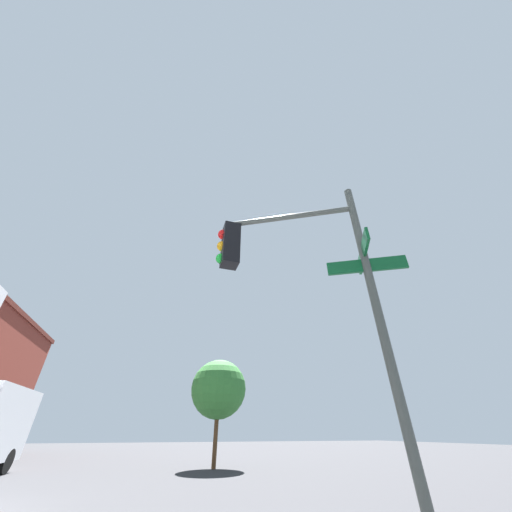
% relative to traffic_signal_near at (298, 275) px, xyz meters
% --- Properties ---
extents(traffic_signal_near, '(1.63, 2.51, 5.19)m').
position_rel_traffic_signal_near_xyz_m(traffic_signal_near, '(0.00, 0.00, 0.00)').
color(traffic_signal_near, '#474C47').
rests_on(traffic_signal_near, ground_plane).
extents(street_tree, '(3.31, 3.31, 5.58)m').
position_rel_traffic_signal_near_xyz_m(street_tree, '(15.20, -1.83, 0.27)').
color(street_tree, '#4C331E').
rests_on(street_tree, ground_plane).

